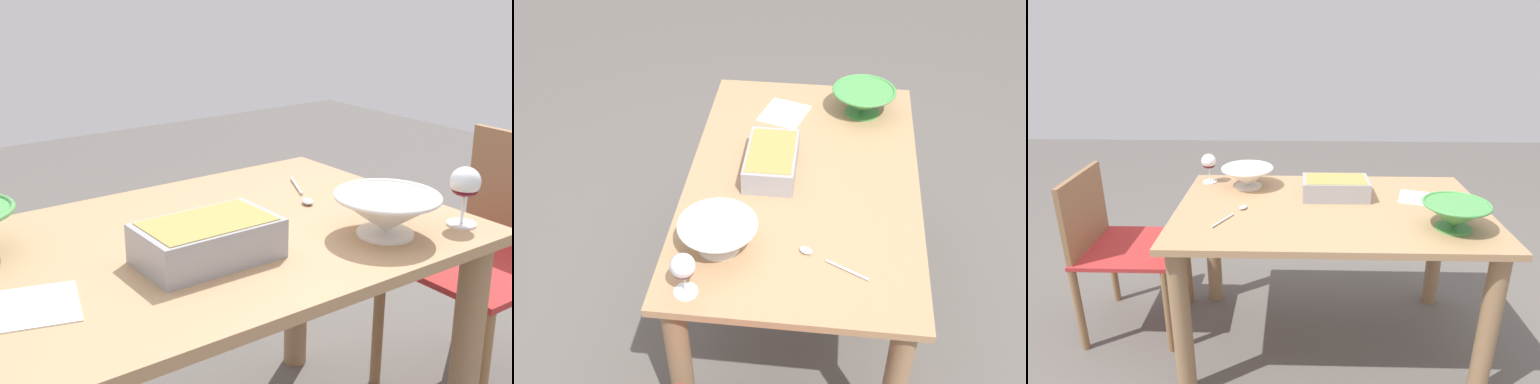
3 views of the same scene
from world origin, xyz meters
The scene contains 9 objects.
ground_plane centered at (0.00, 0.00, 0.00)m, with size 8.00×8.00×0.00m, color #5B5651.
dining_table centered at (0.00, 0.00, 0.58)m, with size 1.35×0.84×0.72m.
chair centered at (-1.04, 0.11, 0.47)m, with size 0.46×0.44×0.83m.
wine_glass centered at (-0.59, 0.31, 0.82)m, with size 0.07×0.07×0.15m.
casserole_dish centered at (0.03, 0.12, 0.77)m, with size 0.30×0.18×0.09m.
mixing_bowl centered at (-0.39, 0.24, 0.78)m, with size 0.25×0.25×0.10m.
small_bowl centered at (0.47, -0.21, 0.78)m, with size 0.26×0.26×0.11m.
serving_spoon centered at (-0.41, -0.08, 0.73)m, with size 0.13×0.23×0.01m.
napkin centered at (0.42, 0.11, 0.72)m, with size 0.19×0.17×0.00m, color white.
Camera 3 is at (-0.16, -1.80, 1.48)m, focal length 30.95 mm.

